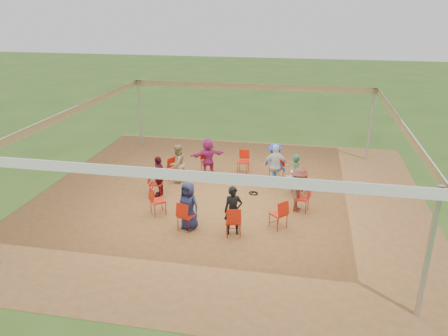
% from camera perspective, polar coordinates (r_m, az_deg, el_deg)
% --- Properties ---
extents(ground, '(80.00, 80.00, 0.00)m').
position_cam_1_polar(ground, '(14.80, 0.60, -4.03)').
color(ground, '#2F4F18').
rests_on(ground, ground).
extents(dirt_patch, '(13.00, 13.00, 0.00)m').
position_cam_1_polar(dirt_patch, '(14.80, 0.60, -4.01)').
color(dirt_patch, brown).
rests_on(dirt_patch, ground).
extents(tent, '(10.33, 10.33, 3.00)m').
position_cam_1_polar(tent, '(13.97, 0.63, 4.82)').
color(tent, '#B2B2B7').
rests_on(tent, ground).
extents(chair_0, '(0.56, 0.55, 0.90)m').
position_cam_1_polar(chair_0, '(15.27, 9.77, -1.71)').
color(chair_0, red).
rests_on(chair_0, ground).
extents(chair_1, '(0.60, 0.60, 0.90)m').
position_cam_1_polar(chair_1, '(16.32, 6.87, -0.04)').
color(chair_1, red).
rests_on(chair_1, ground).
extents(chair_2, '(0.44, 0.46, 0.90)m').
position_cam_1_polar(chair_2, '(16.87, 2.53, 0.81)').
color(chair_2, red).
rests_on(chair_2, ground).
extents(chair_3, '(0.58, 0.59, 0.90)m').
position_cam_1_polar(chair_3, '(16.81, -2.22, 0.73)').
color(chair_3, red).
rests_on(chair_3, ground).
extents(chair_4, '(0.58, 0.58, 0.90)m').
position_cam_1_polar(chair_4, '(16.14, -6.37, -0.26)').
color(chair_4, red).
rests_on(chair_4, ground).
extents(chair_5, '(0.48, 0.46, 0.90)m').
position_cam_1_polar(chair_5, '(15.02, -8.87, -2.04)').
color(chair_5, red).
rests_on(chair_5, ground).
extents(chair_6, '(0.61, 0.60, 0.90)m').
position_cam_1_polar(chair_6, '(13.74, -8.61, -4.27)').
color(chair_6, red).
rests_on(chair_6, ground).
extents(chair_7, '(0.54, 0.55, 0.90)m').
position_cam_1_polar(chair_7, '(12.73, -4.95, -6.25)').
color(chair_7, red).
rests_on(chair_7, ground).
extents(chair_8, '(0.51, 0.53, 0.90)m').
position_cam_1_polar(chair_8, '(12.39, 1.24, -6.98)').
color(chair_8, red).
rests_on(chair_8, ground).
extents(chair_9, '(0.61, 0.61, 0.90)m').
position_cam_1_polar(chair_9, '(12.89, 7.11, -5.98)').
color(chair_9, red).
rests_on(chair_9, ground).
extents(chair_10, '(0.51, 0.50, 0.90)m').
position_cam_1_polar(chair_10, '(13.99, 10.12, -3.90)').
color(chair_10, red).
rests_on(chair_10, ground).
extents(person_seated_0, '(0.51, 0.61, 1.44)m').
position_cam_1_polar(person_seated_0, '(15.13, 9.41, -0.79)').
color(person_seated_0, '#255138').
rests_on(person_seated_0, ground).
extents(person_seated_1, '(1.02, 0.91, 1.44)m').
position_cam_1_polar(person_seated_1, '(16.14, 6.64, 0.76)').
color(person_seated_1, '#1B3FB3').
rests_on(person_seated_1, ground).
extents(person_seated_2, '(1.40, 1.10, 1.44)m').
position_cam_1_polar(person_seated_2, '(16.61, -2.11, 1.49)').
color(person_seated_2, '#9A236D').
rests_on(person_seated_2, ground).
extents(person_seated_3, '(0.68, 0.81, 1.44)m').
position_cam_1_polar(person_seated_3, '(15.97, -6.10, 0.57)').
color(person_seated_3, '#8C7753').
rests_on(person_seated_3, ground).
extents(person_seated_4, '(0.51, 0.88, 1.44)m').
position_cam_1_polar(person_seated_4, '(14.89, -8.48, -1.09)').
color(person_seated_4, '#460D1A').
rests_on(person_seated_4, ground).
extents(person_seated_5, '(0.79, 0.60, 1.44)m').
position_cam_1_polar(person_seated_5, '(12.69, -4.68, -4.94)').
color(person_seated_5, '#1E2247').
rests_on(person_seated_5, ground).
extents(person_seated_6, '(0.59, 0.46, 1.44)m').
position_cam_1_polar(person_seated_6, '(12.37, 1.21, -5.59)').
color(person_seated_6, black).
rests_on(person_seated_6, ground).
extents(person_seated_7, '(0.63, 1.00, 1.44)m').
position_cam_1_polar(person_seated_7, '(13.90, 9.71, -2.80)').
color(person_seated_7, brown).
rests_on(person_seated_7, ground).
extents(standing_person, '(0.96, 0.56, 1.57)m').
position_cam_1_polar(standing_person, '(15.58, 6.75, 0.27)').
color(standing_person, silver).
rests_on(standing_person, ground).
extents(cable_coil, '(0.36, 0.36, 0.03)m').
position_cam_1_polar(cable_coil, '(15.19, 3.89, -3.32)').
color(cable_coil, black).
rests_on(cable_coil, ground).
extents(laptop, '(0.39, 0.42, 0.24)m').
position_cam_1_polar(laptop, '(15.09, 8.83, -0.98)').
color(laptop, '#B7B7BC').
rests_on(laptop, ground).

